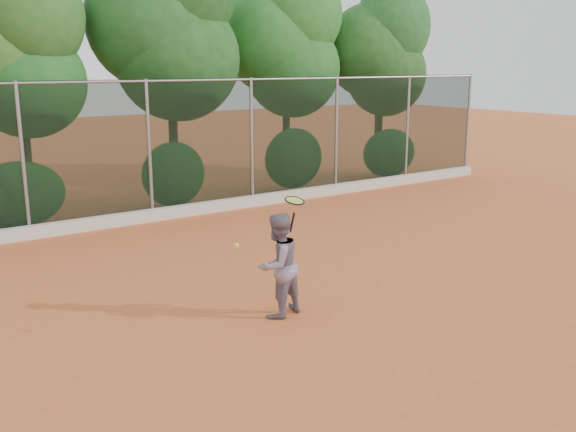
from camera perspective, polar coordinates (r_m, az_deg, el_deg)
ground at (r=10.88m, az=3.06°, el=-7.42°), size 80.00×80.00×0.00m
concrete_curb at (r=16.51m, az=-11.70°, el=0.11°), size 24.00×0.20×0.30m
tennis_player at (r=9.94m, az=-0.90°, el=-4.41°), size 0.93×0.81×1.65m
chainlink_fence at (r=16.38m, az=-12.24°, el=6.06°), size 24.09×0.09×3.50m
foliage_backdrop at (r=17.92m, az=-16.89°, el=14.56°), size 23.70×3.63×7.55m
tennis_racket at (r=9.68m, az=0.57°, el=1.15°), size 0.37×0.37×0.56m
tennis_ball_in_flight at (r=8.93m, az=-4.60°, el=-2.63°), size 0.07×0.07×0.07m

